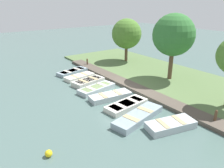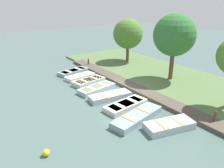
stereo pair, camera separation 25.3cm
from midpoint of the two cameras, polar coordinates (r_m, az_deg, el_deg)
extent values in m
plane|color=#4C6660|center=(16.39, 1.47, -1.80)|extent=(80.00, 80.00, 0.00)
cube|color=#567042|center=(19.62, 13.18, 1.76)|extent=(8.00, 24.00, 0.16)
cube|color=#51473D|center=(17.04, 4.63, -0.52)|extent=(1.15, 18.30, 0.24)
cube|color=#8C9EA8|center=(20.66, -10.66, 3.14)|extent=(3.07, 1.69, 0.31)
cube|color=teal|center=(20.62, -10.69, 3.52)|extent=(2.51, 1.34, 0.02)
cube|color=beige|center=(20.30, -11.90, 3.23)|extent=(0.50, 1.02, 0.03)
cube|color=beige|center=(20.94, -9.51, 3.94)|extent=(0.50, 1.02, 0.03)
cube|color=silver|center=(19.15, -8.84, 1.86)|extent=(2.72, 1.38, 0.32)
cube|color=#994C33|center=(19.11, -8.87, 2.28)|extent=(2.22, 1.09, 0.03)
cube|color=tan|center=(18.83, -10.09, 2.01)|extent=(0.39, 0.96, 0.03)
cube|color=tan|center=(19.37, -7.69, 2.68)|extent=(0.39, 0.96, 0.03)
cube|color=beige|center=(17.81, -6.59, 0.60)|extent=(2.81, 1.60, 0.38)
cube|color=#6B7F51|center=(17.76, -6.61, 1.13)|extent=(2.29, 1.27, 0.03)
cube|color=tan|center=(17.45, -7.88, 0.82)|extent=(0.45, 1.10, 0.03)
cube|color=tan|center=(18.05, -5.39, 1.60)|extent=(0.45, 1.10, 0.03)
cube|color=#B2BCC1|center=(16.40, -4.49, -1.20)|extent=(3.07, 1.58, 0.34)
cube|color=#6B7F51|center=(16.34, -4.51, -0.68)|extent=(2.51, 1.25, 0.03)
cube|color=beige|center=(16.00, -6.00, -1.12)|extent=(0.46, 1.03, 0.03)
cube|color=beige|center=(16.68, -3.09, -0.10)|extent=(0.46, 1.03, 0.03)
cube|color=#B2BCC1|center=(15.01, -0.91, -3.24)|extent=(3.02, 1.35, 0.37)
cube|color=teal|center=(14.94, -0.91, -2.65)|extent=(2.47, 1.07, 0.03)
cube|color=tan|center=(14.70, -2.82, -2.97)|extent=(0.40, 0.96, 0.03)
cube|color=tan|center=(15.18, 0.93, -2.15)|extent=(0.40, 0.96, 0.03)
cube|color=silver|center=(13.86, 3.26, -5.52)|extent=(3.03, 1.45, 0.32)
cube|color=beige|center=(13.80, 3.28, -4.97)|extent=(2.48, 1.15, 0.03)
cube|color=beige|center=(13.43, 1.62, -5.58)|extent=(0.41, 1.05, 0.03)
cube|color=beige|center=(14.16, 4.85, -4.21)|extent=(0.41, 1.05, 0.03)
cube|color=#8C9EA8|center=(12.55, 6.33, -8.49)|extent=(3.68, 1.79, 0.37)
cube|color=#6B7F51|center=(12.46, 6.36, -7.80)|extent=(3.01, 1.43, 0.03)
cube|color=tan|center=(11.97, 4.46, -8.87)|extent=(0.55, 1.03, 0.03)
cube|color=tan|center=(12.95, 8.12, -6.60)|extent=(0.55, 1.03, 0.03)
cube|color=#B2BCC1|center=(12.06, 14.46, -10.34)|extent=(2.82, 1.69, 0.39)
cube|color=#6B7F51|center=(11.97, 14.54, -9.60)|extent=(2.30, 1.34, 0.03)
cube|color=tan|center=(11.69, 12.53, -10.03)|extent=(0.50, 1.03, 0.03)
cube|color=tan|center=(12.23, 16.47, -8.95)|extent=(0.50, 1.03, 0.03)
cylinder|color=brown|center=(22.56, -6.80, 5.46)|extent=(0.15, 0.15, 0.77)
sphere|color=brown|center=(22.45, -6.84, 6.47)|extent=(0.14, 0.14, 0.14)
cylinder|color=brown|center=(13.14, 24.85, -8.06)|extent=(0.15, 0.15, 0.77)
sphere|color=brown|center=(12.96, 25.13, -6.46)|extent=(0.14, 0.14, 0.14)
sphere|color=yellow|center=(10.27, -16.94, -16.97)|extent=(0.32, 0.32, 0.32)
cylinder|color=brown|center=(24.02, 3.41, 8.30)|extent=(0.32, 0.32, 2.22)
sphere|color=#4C7A2D|center=(23.67, 3.52, 12.97)|extent=(3.14, 3.14, 3.14)
cylinder|color=brown|center=(18.77, 14.72, 5.13)|extent=(0.35, 0.35, 2.89)
sphere|color=#337033|center=(18.31, 15.41, 12.28)|extent=(3.35, 3.35, 3.35)
camera|label=1|loc=(0.13, -90.46, -0.17)|focal=35.00mm
camera|label=2|loc=(0.13, 89.54, 0.17)|focal=35.00mm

